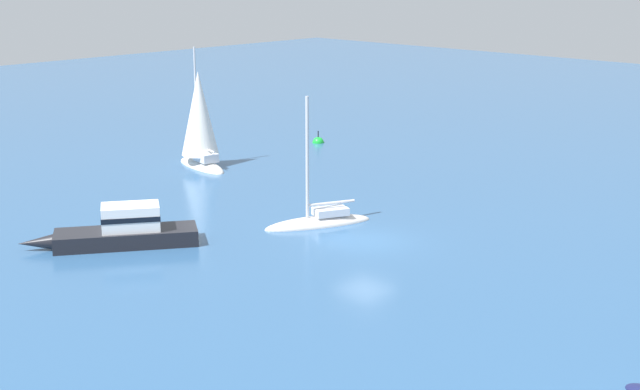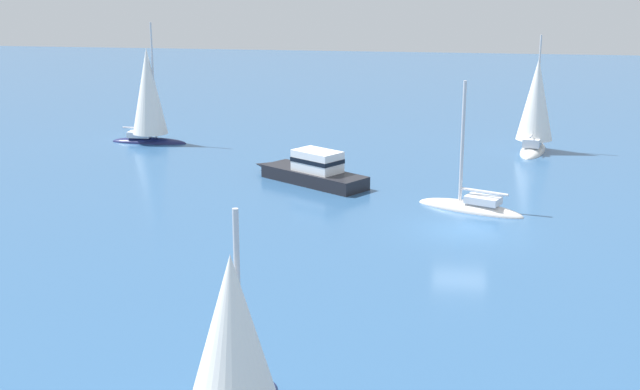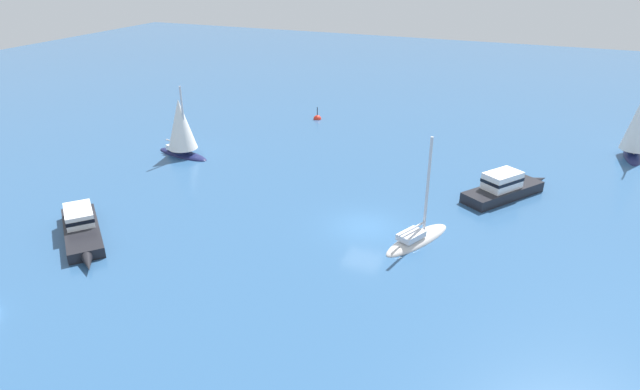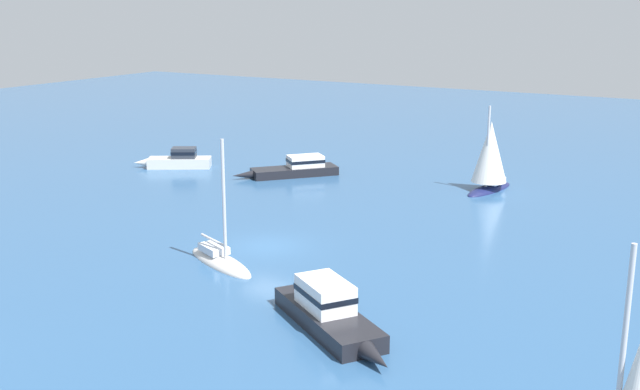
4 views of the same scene
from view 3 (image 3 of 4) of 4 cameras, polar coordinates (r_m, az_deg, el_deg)
The scene contains 6 objects.
ground_plane at distance 34.82m, azimuth 4.72°, elevation -3.34°, with size 160.00×160.00×0.00m, color #2D5684.
sloop at distance 33.54m, azimuth 10.23°, elevation -4.58°, with size 3.64×5.77×6.97m.
ketch at distance 47.42m, azimuth -14.51°, elevation 6.65°, with size 5.66×2.88×6.43m.
motor_cruiser at distance 36.45m, azimuth -23.94°, elevation -3.17°, with size 7.04×6.37×1.52m.
cabin_cruiser at distance 40.75m, azimuth 18.95°, elevation 0.80°, with size 5.75×7.51×1.94m.
mooring_buoy at distance 56.90m, azimuth -0.28°, elevation 8.05°, with size 0.83×0.83×1.69m.
Camera 3 is at (9.23, -29.34, 16.32)m, focal length 30.24 mm.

